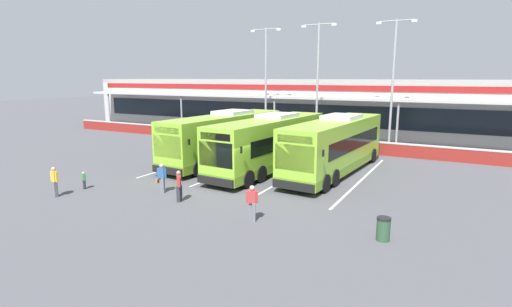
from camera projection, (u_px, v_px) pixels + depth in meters
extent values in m
plane|color=#4C4C51|center=(225.00, 190.00, 22.05)|extent=(200.00, 200.00, 0.00)
cube|color=#B7B7B2|center=(352.00, 108.00, 44.86)|extent=(70.00, 10.00, 5.50)
cube|color=#19232D|center=(339.00, 116.00, 40.60)|extent=(66.00, 0.08, 2.20)
cube|color=maroon|center=(340.00, 88.00, 40.05)|extent=(68.00, 0.08, 0.60)
cube|color=beige|center=(336.00, 98.00, 38.96)|extent=(67.00, 3.00, 0.24)
cube|color=gray|center=(353.00, 82.00, 44.28)|extent=(70.00, 10.00, 0.50)
cylinder|color=#999999|center=(109.00, 109.00, 52.77)|extent=(0.20, 0.20, 4.20)
cylinder|color=#999999|center=(182.00, 112.00, 46.99)|extent=(0.20, 0.20, 4.20)
cylinder|color=#999999|center=(274.00, 117.00, 41.21)|extent=(0.20, 0.20, 4.20)
cylinder|color=#999999|center=(397.00, 124.00, 35.44)|extent=(0.20, 0.20, 4.20)
cube|color=maroon|center=(314.00, 143.00, 34.49)|extent=(60.00, 0.36, 1.00)
cube|color=#B2B2B2|center=(314.00, 137.00, 34.38)|extent=(60.00, 0.40, 0.10)
cube|color=#8CC633|center=(225.00, 137.00, 29.01)|extent=(3.34, 12.14, 3.19)
cube|color=olive|center=(225.00, 154.00, 29.26)|extent=(3.36, 12.16, 0.56)
cube|color=black|center=(228.00, 133.00, 29.29)|extent=(3.21, 9.75, 0.96)
cube|color=black|center=(168.00, 146.00, 24.03)|extent=(2.31, 0.25, 1.40)
cube|color=black|center=(167.00, 130.00, 23.84)|extent=(2.05, 0.22, 0.40)
cube|color=silver|center=(233.00, 112.00, 29.51)|extent=(2.23, 2.93, 0.28)
cube|color=black|center=(167.00, 170.00, 24.23)|extent=(2.46, 0.32, 0.44)
cube|color=black|center=(189.00, 142.00, 23.50)|extent=(0.09, 0.13, 0.36)
cube|color=black|center=(155.00, 138.00, 25.02)|extent=(0.09, 0.13, 0.36)
cylinder|color=black|center=(270.00, 147.00, 32.47)|extent=(0.39, 1.06, 1.04)
cylinder|color=black|center=(246.00, 145.00, 33.72)|extent=(0.39, 1.06, 1.04)
cylinder|color=black|center=(211.00, 165.00, 25.99)|extent=(0.39, 1.06, 1.04)
cylinder|color=black|center=(184.00, 161.00, 27.24)|extent=(0.39, 1.06, 1.04)
cylinder|color=black|center=(197.00, 169.00, 24.83)|extent=(0.39, 1.06, 1.04)
cylinder|color=black|center=(170.00, 164.00, 26.07)|extent=(0.39, 1.06, 1.04)
cube|color=#8CC633|center=(270.00, 142.00, 26.47)|extent=(3.34, 12.14, 3.19)
cube|color=olive|center=(270.00, 161.00, 26.72)|extent=(3.36, 12.16, 0.56)
cube|color=black|center=(273.00, 138.00, 26.76)|extent=(3.21, 9.75, 0.96)
cube|color=black|center=(216.00, 155.00, 21.50)|extent=(2.31, 0.25, 1.40)
cube|color=black|center=(215.00, 137.00, 21.30)|extent=(2.05, 0.22, 0.40)
cube|color=silver|center=(277.00, 116.00, 26.97)|extent=(2.23, 2.93, 0.28)
cube|color=black|center=(215.00, 181.00, 21.69)|extent=(2.46, 0.32, 0.44)
cube|color=black|center=(241.00, 150.00, 20.96)|extent=(0.09, 0.13, 0.36)
cube|color=black|center=(200.00, 145.00, 22.48)|extent=(0.09, 0.13, 0.36)
cylinder|color=black|center=(313.00, 153.00, 29.94)|extent=(0.39, 1.06, 1.04)
cylinder|color=black|center=(286.00, 150.00, 31.18)|extent=(0.39, 1.06, 1.04)
cylinder|color=black|center=(260.00, 174.00, 23.45)|extent=(0.39, 1.06, 1.04)
cylinder|color=black|center=(228.00, 169.00, 24.70)|extent=(0.39, 1.06, 1.04)
cylinder|color=black|center=(248.00, 179.00, 22.29)|extent=(0.39, 1.06, 1.04)
cylinder|color=black|center=(214.00, 174.00, 23.54)|extent=(0.39, 1.06, 1.04)
cube|color=#8CC633|center=(335.00, 145.00, 25.57)|extent=(3.34, 12.14, 3.19)
cube|color=olive|center=(335.00, 164.00, 25.82)|extent=(3.36, 12.16, 0.56)
cube|color=black|center=(338.00, 140.00, 25.85)|extent=(3.21, 9.75, 0.96)
cube|color=black|center=(295.00, 158.00, 20.59)|extent=(2.31, 0.25, 1.40)
cube|color=black|center=(295.00, 139.00, 20.39)|extent=(2.05, 0.22, 0.40)
cube|color=silver|center=(342.00, 117.00, 26.07)|extent=(2.23, 2.93, 0.28)
cube|color=black|center=(293.00, 186.00, 20.79)|extent=(2.46, 0.32, 0.44)
cube|color=black|center=(323.00, 153.00, 20.06)|extent=(0.09, 0.13, 0.36)
cube|color=black|center=(274.00, 148.00, 21.58)|extent=(0.09, 0.13, 0.36)
cylinder|color=black|center=(372.00, 156.00, 29.03)|extent=(0.39, 1.06, 1.04)
cylinder|color=black|center=(341.00, 152.00, 30.28)|extent=(0.39, 1.06, 1.04)
cylinder|color=black|center=(334.00, 178.00, 22.55)|extent=(0.39, 1.06, 1.04)
cylinder|color=black|center=(297.00, 173.00, 23.80)|extent=(0.39, 1.06, 1.04)
cylinder|color=black|center=(325.00, 183.00, 21.38)|extent=(0.39, 1.06, 1.04)
cylinder|color=black|center=(286.00, 178.00, 22.63)|extent=(0.39, 1.06, 1.04)
cube|color=silver|center=(198.00, 159.00, 30.17)|extent=(0.14, 13.00, 0.01)
cube|color=silver|center=(245.00, 165.00, 28.21)|extent=(0.14, 13.00, 0.01)
cube|color=silver|center=(299.00, 172.00, 26.26)|extent=(0.14, 13.00, 0.01)
cube|color=silver|center=(362.00, 179.00, 24.30)|extent=(0.14, 13.00, 0.01)
cube|color=slate|center=(162.00, 185.00, 21.50)|extent=(0.18, 0.21, 0.84)
cube|color=slate|center=(163.00, 185.00, 21.35)|extent=(0.18, 0.21, 0.84)
cube|color=#2D5693|center=(162.00, 173.00, 21.29)|extent=(0.38, 0.30, 0.56)
cube|color=#2D5693|center=(158.00, 173.00, 21.35)|extent=(0.11, 0.12, 0.54)
cube|color=#2D5693|center=(165.00, 173.00, 21.24)|extent=(0.11, 0.12, 0.54)
sphere|color=#DBB293|center=(161.00, 166.00, 21.21)|extent=(0.22, 0.22, 0.22)
cube|color=olive|center=(158.00, 181.00, 21.47)|extent=(0.18, 0.30, 0.22)
cylinder|color=olive|center=(157.00, 178.00, 21.44)|extent=(0.02, 0.02, 0.16)
cube|color=slate|center=(56.00, 189.00, 20.76)|extent=(0.15, 0.19, 0.84)
cube|color=slate|center=(55.00, 189.00, 20.57)|extent=(0.15, 0.19, 0.84)
cube|color=gold|center=(54.00, 176.00, 20.53)|extent=(0.35, 0.24, 0.56)
cube|color=gold|center=(52.00, 176.00, 20.65)|extent=(0.10, 0.10, 0.54)
cube|color=gold|center=(57.00, 177.00, 20.42)|extent=(0.10, 0.10, 0.54)
sphere|color=tan|center=(53.00, 169.00, 20.46)|extent=(0.22, 0.22, 0.22)
cube|color=#33333D|center=(85.00, 184.00, 22.19)|extent=(0.10, 0.13, 0.52)
cube|color=#33333D|center=(84.00, 185.00, 22.08)|extent=(0.10, 0.13, 0.52)
cube|color=#387F4C|center=(84.00, 177.00, 22.05)|extent=(0.23, 0.17, 0.35)
cube|color=#387F4C|center=(82.00, 177.00, 22.14)|extent=(0.07, 0.07, 0.33)
cube|color=#387F4C|center=(85.00, 178.00, 21.97)|extent=(0.07, 0.07, 0.33)
sphere|color=#DBB293|center=(83.00, 173.00, 22.01)|extent=(0.14, 0.14, 0.14)
cube|color=#33333D|center=(181.00, 193.00, 19.93)|extent=(0.23, 0.22, 0.84)
cube|color=#33333D|center=(178.00, 194.00, 19.75)|extent=(0.23, 0.22, 0.84)
cube|color=#B23838|center=(179.00, 180.00, 19.71)|extent=(0.39, 0.40, 0.56)
cube|color=#B23838|center=(179.00, 180.00, 19.92)|extent=(0.13, 0.13, 0.54)
cube|color=#B23838|center=(179.00, 182.00, 19.50)|extent=(0.13, 0.13, 0.54)
sphere|color=tan|center=(179.00, 173.00, 19.63)|extent=(0.22, 0.22, 0.22)
cube|color=slate|center=(250.00, 211.00, 17.21)|extent=(0.20, 0.22, 0.84)
cube|color=slate|center=(254.00, 212.00, 17.08)|extent=(0.20, 0.22, 0.84)
cube|color=#B23838|center=(252.00, 197.00, 17.01)|extent=(0.40, 0.34, 0.56)
cube|color=#B23838|center=(247.00, 197.00, 17.04)|extent=(0.12, 0.13, 0.54)
cube|color=#B23838|center=(257.00, 197.00, 17.00)|extent=(0.12, 0.13, 0.54)
sphere|color=#DBB293|center=(252.00, 188.00, 16.94)|extent=(0.22, 0.22, 0.22)
cylinder|color=#9E9EA3|center=(266.00, 85.00, 38.99)|extent=(0.20, 0.20, 11.00)
cylinder|color=#9E9EA3|center=(266.00, 29.00, 37.96)|extent=(2.80, 0.10, 0.10)
cube|color=silver|center=(253.00, 31.00, 38.63)|extent=(0.44, 0.28, 0.20)
cube|color=silver|center=(279.00, 29.00, 37.33)|extent=(0.44, 0.28, 0.20)
cylinder|color=#9E9EA3|center=(317.00, 86.00, 35.51)|extent=(0.20, 0.20, 11.00)
cylinder|color=#9E9EA3|center=(319.00, 24.00, 34.48)|extent=(2.80, 0.10, 0.10)
cube|color=silver|center=(304.00, 26.00, 35.16)|extent=(0.44, 0.28, 0.20)
cube|color=silver|center=(335.00, 24.00, 33.85)|extent=(0.44, 0.28, 0.20)
cylinder|color=#9E9EA3|center=(392.00, 86.00, 33.30)|extent=(0.20, 0.20, 11.00)
cylinder|color=#9E9EA3|center=(397.00, 21.00, 32.28)|extent=(2.80, 0.10, 0.10)
cube|color=silver|center=(379.00, 23.00, 32.95)|extent=(0.44, 0.28, 0.20)
cube|color=silver|center=(415.00, 21.00, 31.64)|extent=(0.44, 0.28, 0.20)
cylinder|color=#2D5133|center=(383.00, 230.00, 15.10)|extent=(0.52, 0.52, 0.85)
cylinder|color=black|center=(384.00, 219.00, 15.01)|extent=(0.54, 0.54, 0.08)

